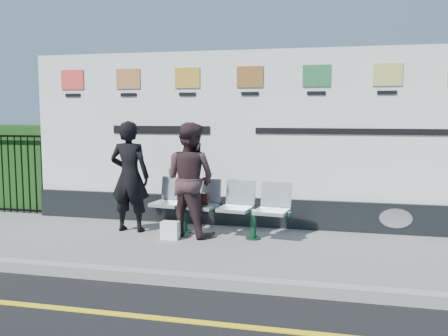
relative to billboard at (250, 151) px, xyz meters
name	(u,v)px	position (x,y,z in m)	size (l,w,h in m)	color
ground	(134,316)	(-0.50, -3.85, -1.42)	(80.00, 80.00, 0.00)	black
pavement	(201,247)	(-0.50, -1.35, -1.36)	(14.00, 3.00, 0.12)	slate
kerb	(167,278)	(-0.50, -2.85, -1.35)	(14.00, 0.18, 0.14)	gray
yellow_line	(134,316)	(-0.50, -3.85, -1.42)	(14.00, 0.10, 0.01)	yellow
billboard	(250,151)	(0.00, 0.00, 0.00)	(8.00, 0.30, 3.00)	black
hedge	(11,166)	(-5.08, 0.45, -0.45)	(2.35, 0.70, 1.70)	#194314
bench	(218,221)	(-0.36, -0.86, -1.06)	(2.25, 0.58, 0.48)	#B8BEC1
woman_left	(130,176)	(-1.85, -0.89, -0.39)	(0.66, 0.44, 1.82)	black
woman_right	(190,179)	(-0.80, -0.92, -0.40)	(0.88, 0.68, 1.80)	#352225
handbag_brown	(201,199)	(-0.65, -0.82, -0.72)	(0.24, 0.10, 0.19)	black
carrier_bag_white	(170,230)	(-1.03, -1.24, -1.16)	(0.28, 0.17, 0.28)	white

